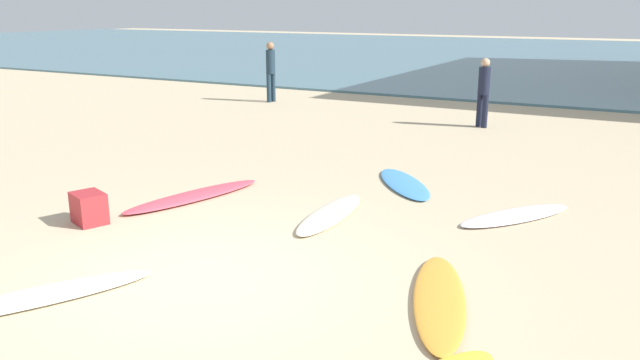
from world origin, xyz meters
name	(u,v)px	position (x,y,z in m)	size (l,w,h in m)	color
ground_plane	(204,279)	(0.00, 0.00, 0.00)	(120.00, 120.00, 0.00)	#C6B28E
ocean_water	(585,58)	(0.00, 34.51, 0.04)	(120.00, 40.00, 0.08)	slate
surfboard_0	(516,216)	(2.55, 3.77, 0.03)	(0.52, 1.97, 0.07)	white
surfboard_1	(404,184)	(0.55, 4.59, 0.03)	(0.60, 1.99, 0.06)	#4690D5
surfboard_2	(194,196)	(-2.05, 2.32, 0.04)	(0.50, 2.48, 0.09)	#D2495B
surfboard_3	(439,299)	(2.45, 0.69, 0.04)	(0.52, 2.24, 0.08)	gold
surfboard_5	(331,214)	(0.22, 2.58, 0.04)	(0.50, 2.02, 0.07)	#EFE3CA
surfboard_6	(37,297)	(-1.17, -1.21, 0.04)	(0.50, 2.34, 0.07)	white
beachgoer_mid	(271,68)	(-6.58, 11.58, 1.03)	(0.32, 0.34, 1.83)	#1E3342
beachgoer_far	(484,89)	(0.31, 10.47, 0.94)	(0.39, 0.39, 1.68)	#191E33
beach_cooler	(89,208)	(-2.57, 0.74, 0.22)	(0.47, 0.38, 0.43)	#B2282D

